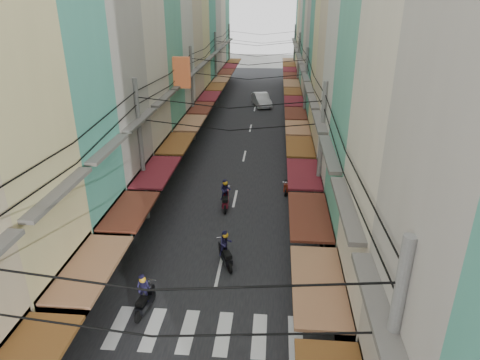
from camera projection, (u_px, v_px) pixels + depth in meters
The scene contains 15 objects.
ground at pixel (224, 249), 22.18m from camera, with size 160.00×160.00×0.00m, color slate.
road at pixel (249, 134), 40.46m from camera, with size 10.00×80.00×0.02m, color black.
sidewalk_left at pixel (182, 132), 40.96m from camera, with size 3.00×80.00×0.06m, color gray.
sidewalk_right at pixel (318, 136), 39.94m from camera, with size 3.00×80.00×0.06m, color gray.
crosswalk at pixel (206, 332), 16.68m from camera, with size 7.55×2.40×0.01m.
building_row_left at pixel (148, 27), 34.05m from camera, with size 7.80×67.67×23.70m.
building_row_right at pixel (350, 33), 32.85m from camera, with size 7.80×68.98×22.59m.
utility_poles at pixel (246, 72), 33.28m from camera, with size 10.20×66.13×8.20m.
white_car at pixel (261, 106), 50.79m from camera, with size 5.35×2.10×1.89m, color silver.
bicycle at pixel (374, 263), 21.01m from camera, with size 0.56×1.48×1.02m, color black.
moving_scooters at pixel (216, 235), 22.41m from camera, with size 6.40×13.97×1.92m.
parked_scooters at pixel (294, 296), 17.99m from camera, with size 12.97×15.85×1.01m.
pedestrians at pixel (138, 229), 22.03m from camera, with size 12.51×25.99×2.17m.
market_umbrella at pixel (346, 222), 20.13m from camera, with size 2.48×2.48×2.61m.
traffic_sign at pixel (324, 243), 19.01m from camera, with size 0.10×0.60×2.73m.
Camera 1 is at (2.44, -18.78, 12.12)m, focal length 32.00 mm.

